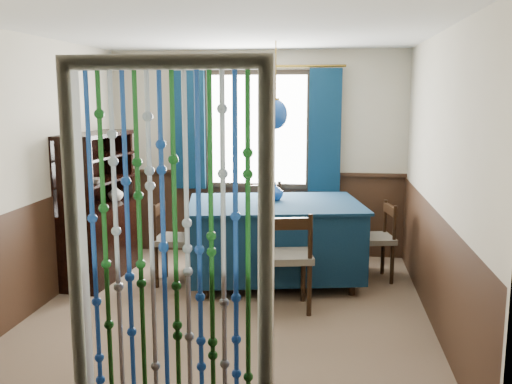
# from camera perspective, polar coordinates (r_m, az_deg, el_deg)

# --- Properties ---
(floor) EXTENTS (4.00, 4.00, 0.00)m
(floor) POSITION_cam_1_polar(r_m,az_deg,el_deg) (5.37, -2.57, -11.84)
(floor) COLOR brown
(floor) RESTS_ON ground
(ceiling) EXTENTS (4.00, 4.00, 0.00)m
(ceiling) POSITION_cam_1_polar(r_m,az_deg,el_deg) (5.02, -2.80, 15.75)
(ceiling) COLOR silver
(ceiling) RESTS_ON ground
(wall_back) EXTENTS (3.60, 0.00, 3.60)m
(wall_back) POSITION_cam_1_polar(r_m,az_deg,el_deg) (7.01, 0.13, 3.82)
(wall_back) COLOR beige
(wall_back) RESTS_ON ground
(wall_front) EXTENTS (3.60, 0.00, 3.60)m
(wall_front) POSITION_cam_1_polar(r_m,az_deg,el_deg) (3.13, -9.00, -3.75)
(wall_front) COLOR beige
(wall_front) RESTS_ON ground
(wall_left) EXTENTS (0.00, 4.00, 4.00)m
(wall_left) POSITION_cam_1_polar(r_m,az_deg,el_deg) (5.64, -21.02, 1.72)
(wall_left) COLOR beige
(wall_left) RESTS_ON ground
(wall_right) EXTENTS (0.00, 4.00, 4.00)m
(wall_right) POSITION_cam_1_polar(r_m,az_deg,el_deg) (5.06, 17.84, 1.05)
(wall_right) COLOR beige
(wall_right) RESTS_ON ground
(wainscot_back) EXTENTS (3.60, 0.00, 3.60)m
(wainscot_back) POSITION_cam_1_polar(r_m,az_deg,el_deg) (7.11, 0.11, -2.22)
(wainscot_back) COLOR #331F13
(wainscot_back) RESTS_ON ground
(wainscot_front) EXTENTS (3.60, 0.00, 3.60)m
(wainscot_front) POSITION_cam_1_polar(r_m,az_deg,el_deg) (3.39, -8.57, -16.11)
(wainscot_front) COLOR #331F13
(wainscot_front) RESTS_ON ground
(wainscot_left) EXTENTS (0.00, 4.00, 4.00)m
(wainscot_left) POSITION_cam_1_polar(r_m,az_deg,el_deg) (5.78, -20.43, -5.67)
(wainscot_left) COLOR #331F13
(wainscot_left) RESTS_ON ground
(wainscot_right) EXTENTS (0.00, 4.00, 4.00)m
(wainscot_right) POSITION_cam_1_polar(r_m,az_deg,el_deg) (5.22, 17.25, -7.12)
(wainscot_right) COLOR #331F13
(wainscot_right) RESTS_ON ground
(window) EXTENTS (1.32, 0.12, 1.42)m
(window) POSITION_cam_1_polar(r_m,az_deg,el_deg) (6.93, 0.08, 6.24)
(window) COLOR black
(window) RESTS_ON wall_back
(doorway) EXTENTS (1.16, 0.12, 2.18)m
(doorway) POSITION_cam_1_polar(r_m,az_deg,el_deg) (3.23, -8.60, -6.96)
(doorway) COLOR silver
(doorway) RESTS_ON ground
(dining_table) EXTENTS (1.98, 1.54, 0.86)m
(dining_table) POSITION_cam_1_polar(r_m,az_deg,el_deg) (6.03, 1.89, -4.51)
(dining_table) COLOR #0A2138
(dining_table) RESTS_ON floor
(chair_near) EXTENTS (0.54, 0.52, 0.94)m
(chair_near) POSITION_cam_1_polar(r_m,az_deg,el_deg) (5.25, 3.04, -6.60)
(chair_near) COLOR black
(chair_near) RESTS_ON floor
(chair_far) EXTENTS (0.60, 0.59, 0.93)m
(chair_far) POSITION_cam_1_polar(r_m,az_deg,el_deg) (6.77, 1.23, -2.88)
(chair_far) COLOR black
(chair_far) RESTS_ON floor
(chair_left) EXTENTS (0.42, 0.43, 0.87)m
(chair_left) POSITION_cam_1_polar(r_m,az_deg,el_deg) (6.07, -8.28, -4.77)
(chair_left) COLOR black
(chair_left) RESTS_ON floor
(chair_right) EXTENTS (0.47, 0.49, 0.84)m
(chair_right) POSITION_cam_1_polar(r_m,az_deg,el_deg) (6.25, 11.94, -4.61)
(chair_right) COLOR black
(chair_right) RESTS_ON floor
(sideboard) EXTENTS (0.51, 1.23, 1.57)m
(sideboard) POSITION_cam_1_polar(r_m,az_deg,el_deg) (6.40, -15.34, -3.40)
(sideboard) COLOR black
(sideboard) RESTS_ON floor
(pendant_lamp) EXTENTS (0.24, 0.24, 0.88)m
(pendant_lamp) POSITION_cam_1_polar(r_m,az_deg,el_deg) (5.84, 1.96, 7.79)
(pendant_lamp) COLOR olive
(pendant_lamp) RESTS_ON ceiling
(vase_table) EXTENTS (0.21, 0.21, 0.18)m
(vase_table) POSITION_cam_1_polar(r_m,az_deg,el_deg) (6.07, 1.86, 0.01)
(vase_table) COLOR navy
(vase_table) RESTS_ON dining_table
(bowl_shelf) EXTENTS (0.22, 0.22, 0.05)m
(bowl_shelf) POSITION_cam_1_polar(r_m,az_deg,el_deg) (6.06, -15.91, 1.11)
(bowl_shelf) COLOR beige
(bowl_shelf) RESTS_ON sideboard
(vase_sideboard) EXTENTS (0.22, 0.22, 0.20)m
(vase_sideboard) POSITION_cam_1_polar(r_m,az_deg,el_deg) (6.62, -13.87, 0.01)
(vase_sideboard) COLOR beige
(vase_sideboard) RESTS_ON sideboard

